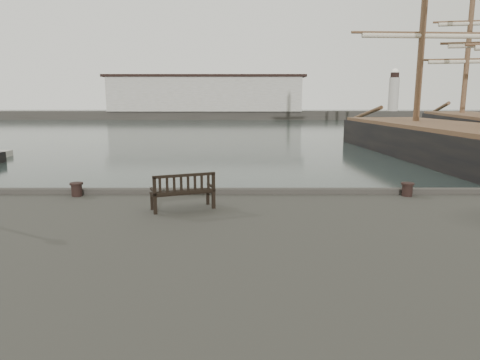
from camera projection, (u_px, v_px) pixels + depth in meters
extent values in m
plane|color=black|center=(229.00, 236.00, 14.95)|extent=(400.00, 400.00, 0.00)
cube|color=#383530|center=(238.00, 115.00, 105.18)|extent=(140.00, 8.00, 2.00)
cube|color=beige|center=(205.00, 94.00, 104.25)|extent=(46.00, 9.00, 8.00)
cube|color=black|center=(205.00, 76.00, 103.46)|extent=(48.00, 9.50, 0.60)
cylinder|color=beige|center=(394.00, 94.00, 104.28)|extent=(2.40, 2.40, 8.00)
sphere|color=silver|center=(395.00, 72.00, 103.29)|extent=(1.61, 1.61, 1.61)
cube|color=black|center=(183.00, 192.00, 12.39)|extent=(1.92, 1.26, 0.05)
cube|color=black|center=(185.00, 185.00, 12.10)|extent=(1.71, 0.74, 0.54)
cube|color=black|center=(183.00, 201.00, 12.43)|extent=(1.78, 1.13, 0.50)
cylinder|color=black|center=(77.00, 189.00, 14.13)|extent=(0.56, 0.56, 0.45)
cylinder|color=black|center=(407.00, 189.00, 14.13)|extent=(0.45, 0.45, 0.44)
cylinder|color=brown|center=(469.00, 35.00, 54.21)|extent=(0.64, 0.64, 20.18)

